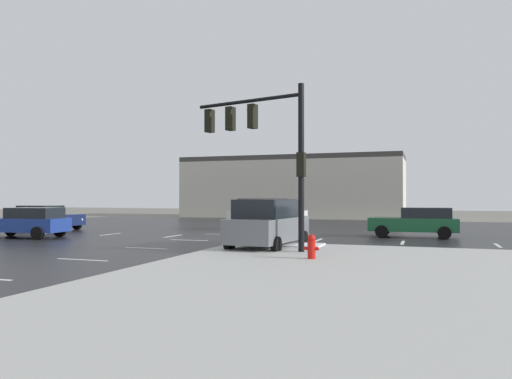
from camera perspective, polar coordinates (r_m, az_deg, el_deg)
The scene contains 13 objects.
ground_plane at distance 26.30m, azimuth -5.77°, elevation -5.56°, with size 120.00×120.00×0.00m, color slate.
road_asphalt at distance 26.30m, azimuth -5.77°, elevation -5.54°, with size 44.00×44.00×0.02m, color #232326.
sidewalk_corner at distance 12.03m, azimuth 24.02°, elevation -10.74°, with size 18.00×18.00×0.14m, color #B2B2AD.
snow_strip_curbside at distance 20.78m, azimuth 2.20°, elevation -6.34°, with size 4.00×1.60×0.06m, color white.
lane_markings at distance 24.55m, azimuth -4.56°, elevation -5.84°, with size 36.15×36.15×0.01m.
traffic_signal_mast at distance 19.02m, azimuth 1.12°, elevation 5.89°, with size 4.79×1.44×6.20m.
fire_hydrant at distance 16.17m, azimuth 6.47°, elevation -6.59°, with size 0.48×0.26×0.79m.
strip_building_background at distance 52.79m, azimuth 4.28°, elevation 0.27°, with size 23.04×8.00×6.43m.
suv_white at distance 31.30m, azimuth 1.29°, elevation -2.82°, with size 4.94×2.45×2.03m.
sedan_green at distance 27.25m, azimuth 18.12°, elevation -3.56°, with size 4.54×2.02×1.58m.
suv_grey at distance 20.21m, azimuth 1.47°, elevation -3.88°, with size 2.48×4.95×2.03m.
sedan_navy at distance 34.63m, azimuth -23.18°, elevation -2.96°, with size 4.60×2.17×1.58m.
sedan_blue at distance 28.30m, azimuth -25.11°, elevation -3.42°, with size 4.67×2.38×1.58m.
Camera 1 is at (10.97, -23.81, 2.14)m, focal length 34.44 mm.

